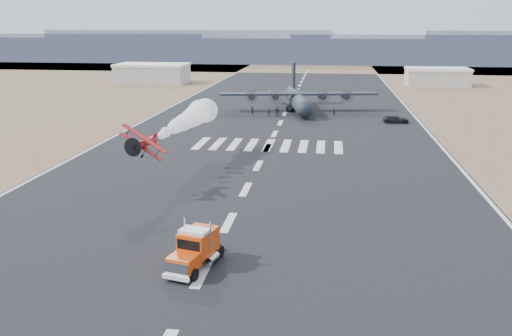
% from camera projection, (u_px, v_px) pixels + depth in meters
% --- Properties ---
extents(ground, '(500.00, 500.00, 0.00)m').
position_uv_depth(ground, '(203.00, 272.00, 46.05)').
color(ground, black).
rests_on(ground, ground).
extents(scrub_far, '(500.00, 80.00, 0.00)m').
position_uv_depth(scrub_far, '(310.00, 66.00, 266.16)').
color(scrub_far, brown).
rests_on(scrub_far, ground).
extents(runway_markings, '(60.00, 260.00, 0.01)m').
position_uv_depth(runway_markings, '(274.00, 134.00, 103.47)').
color(runway_markings, silver).
rests_on(runway_markings, ground).
extents(ridge_seg_b, '(150.00, 50.00, 15.00)m').
position_uv_depth(ridge_seg_b, '(84.00, 46.00, 309.83)').
color(ridge_seg_b, gray).
rests_on(ridge_seg_b, ground).
extents(ridge_seg_c, '(150.00, 50.00, 17.00)m').
position_uv_depth(ridge_seg_c, '(195.00, 45.00, 301.12)').
color(ridge_seg_c, gray).
rests_on(ridge_seg_c, ground).
extents(ridge_seg_d, '(150.00, 50.00, 13.00)m').
position_uv_depth(ridge_seg_d, '(312.00, 50.00, 293.18)').
color(ridge_seg_d, gray).
rests_on(ridge_seg_d, ground).
extents(ridge_seg_e, '(150.00, 50.00, 15.00)m').
position_uv_depth(ridge_seg_e, '(436.00, 48.00, 284.47)').
color(ridge_seg_e, gray).
rests_on(ridge_seg_e, ground).
extents(hangar_left, '(24.50, 14.50, 6.70)m').
position_uv_depth(hangar_left, '(152.00, 73.00, 190.70)').
color(hangar_left, '#A49E92').
rests_on(hangar_left, ground).
extents(hangar_right, '(20.50, 12.50, 5.90)m').
position_uv_depth(hangar_right, '(437.00, 76.00, 182.84)').
color(hangar_right, '#A49E92').
rests_on(hangar_right, ground).
extents(semi_truck, '(4.05, 7.95, 3.49)m').
position_uv_depth(semi_truck, '(196.00, 248.00, 46.73)').
color(semi_truck, black).
rests_on(semi_truck, ground).
extents(aerobatic_biplane, '(5.53, 5.63, 4.34)m').
position_uv_depth(aerobatic_biplane, '(143.00, 143.00, 64.86)').
color(aerobatic_biplane, red).
extents(smoke_trail, '(4.01, 23.99, 3.93)m').
position_uv_depth(smoke_trail, '(196.00, 115.00, 83.87)').
color(smoke_trail, white).
extents(transport_aircraft, '(37.53, 30.76, 10.85)m').
position_uv_depth(transport_aircraft, '(297.00, 99.00, 131.19)').
color(transport_aircraft, black).
rests_on(transport_aircraft, ground).
extents(support_vehicle, '(5.63, 2.97, 1.51)m').
position_uv_depth(support_vehicle, '(396.00, 119.00, 114.86)').
color(support_vehicle, black).
rests_on(support_vehicle, ground).
extents(crew_a, '(0.77, 0.76, 1.63)m').
position_uv_depth(crew_a, '(334.00, 112.00, 124.25)').
color(crew_a, black).
rests_on(crew_a, ground).
extents(crew_b, '(0.76, 1.01, 1.86)m').
position_uv_depth(crew_b, '(277.00, 112.00, 123.65)').
color(crew_b, black).
rests_on(crew_b, ground).
extents(crew_c, '(0.90, 1.24, 1.75)m').
position_uv_depth(crew_c, '(275.00, 113.00, 122.46)').
color(crew_c, black).
rests_on(crew_c, ground).
extents(crew_d, '(1.17, 1.16, 1.86)m').
position_uv_depth(crew_d, '(309.00, 108.00, 128.41)').
color(crew_d, black).
rests_on(crew_d, ground).
extents(crew_e, '(0.91, 0.75, 1.60)m').
position_uv_depth(crew_e, '(306.00, 111.00, 125.96)').
color(crew_e, black).
rests_on(crew_e, ground).
extents(crew_f, '(0.64, 1.71, 1.82)m').
position_uv_depth(crew_f, '(287.00, 111.00, 125.07)').
color(crew_f, black).
rests_on(crew_f, ground).
extents(crew_g, '(0.61, 0.72, 1.83)m').
position_uv_depth(crew_g, '(269.00, 112.00, 123.28)').
color(crew_g, black).
rests_on(crew_g, ground).
extents(crew_h, '(0.72, 0.94, 1.70)m').
position_uv_depth(crew_h, '(252.00, 110.00, 125.98)').
color(crew_h, black).
rests_on(crew_h, ground).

